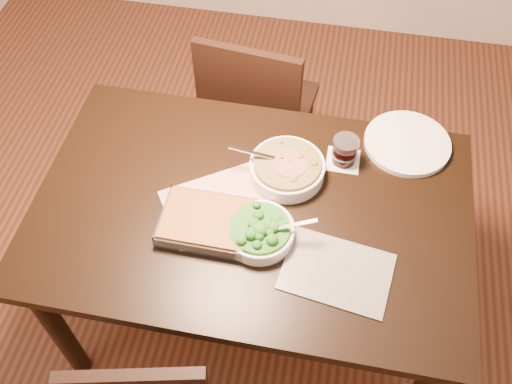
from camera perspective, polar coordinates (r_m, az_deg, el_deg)
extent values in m
plane|color=#3F1E12|center=(2.47, -0.33, -11.59)|extent=(4.00, 4.00, 0.00)
cube|color=black|center=(1.84, -0.44, -1.84)|extent=(1.40, 0.90, 0.04)
cube|color=black|center=(1.90, -0.43, -3.05)|extent=(1.26, 0.76, 0.08)
cylinder|color=black|center=(2.16, -19.17, -12.86)|extent=(0.07, 0.07, 0.71)
cylinder|color=black|center=(2.49, -12.84, 2.30)|extent=(0.07, 0.07, 0.71)
cylinder|color=black|center=(2.38, 16.19, -2.09)|extent=(0.07, 0.07, 0.71)
cube|color=#C43842|center=(1.83, -3.92, -1.21)|extent=(0.40, 0.38, 0.01)
cube|color=#232229|center=(1.71, 8.09, -7.87)|extent=(0.34, 0.27, 0.01)
cube|color=white|center=(1.96, 8.69, 3.16)|extent=(0.11, 0.11, 0.00)
cylinder|color=white|center=(1.89, 3.10, 2.22)|extent=(0.25, 0.25, 0.05)
torus|color=white|center=(1.87, 3.14, 2.76)|extent=(0.25, 0.25, 0.01)
cylinder|color=#34210E|center=(1.86, 3.15, 2.84)|extent=(0.22, 0.22, 0.02)
cube|color=silver|center=(1.85, 0.83, 3.27)|extent=(0.16, 0.03, 0.05)
cylinder|color=maroon|center=(1.85, 3.44, 2.86)|extent=(0.11, 0.11, 0.00)
cylinder|color=white|center=(1.74, 0.37, -4.12)|extent=(0.21, 0.21, 0.04)
torus|color=white|center=(1.72, 0.37, -3.69)|extent=(0.22, 0.22, 0.01)
cylinder|color=#144A11|center=(1.72, 0.37, -3.61)|extent=(0.19, 0.19, 0.02)
cube|color=silver|center=(1.71, 2.64, -3.25)|extent=(0.14, 0.05, 0.04)
cube|color=silver|center=(1.79, -4.90, -3.42)|extent=(0.29, 0.21, 0.01)
cube|color=#542A0C|center=(1.76, -4.96, -2.96)|extent=(0.27, 0.19, 0.05)
cube|color=silver|center=(1.82, -4.17, -0.44)|extent=(0.28, 0.01, 0.04)
cube|color=silver|center=(1.72, -5.78, -5.77)|extent=(0.28, 0.01, 0.04)
cube|color=silver|center=(1.75, -0.53, -3.77)|extent=(0.01, 0.21, 0.04)
cube|color=silver|center=(1.80, -9.23, -2.28)|extent=(0.01, 0.21, 0.04)
cylinder|color=black|center=(1.94, 8.83, 3.88)|extent=(0.08, 0.08, 0.07)
cylinder|color=silver|center=(1.90, 9.01, 4.82)|extent=(0.09, 0.09, 0.03)
cylinder|color=white|center=(2.05, 14.88, 4.75)|extent=(0.30, 0.30, 0.02)
cube|color=black|center=(2.56, 0.55, 8.44)|extent=(0.47, 0.47, 0.04)
cylinder|color=black|center=(2.82, 5.18, 6.82)|extent=(0.04, 0.04, 0.41)
cylinder|color=black|center=(2.59, 3.17, 1.27)|extent=(0.04, 0.04, 0.41)
cylinder|color=black|center=(2.89, -1.88, 8.42)|extent=(0.04, 0.04, 0.41)
cylinder|color=black|center=(2.66, -4.41, 3.14)|extent=(0.04, 0.04, 0.41)
cube|color=black|center=(2.26, -0.86, 9.54)|extent=(0.43, 0.09, 0.45)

